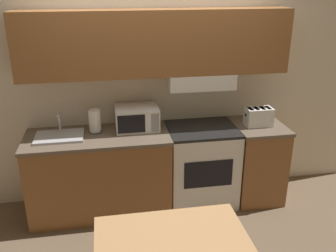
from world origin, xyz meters
The scene contains 10 objects.
ground_plane centered at (0.00, 0.00, 0.00)m, with size 16.00×16.00×0.00m, color brown.
wall_back centered at (0.01, -0.06, 1.50)m, with size 5.13×0.38×2.55m.
lower_counter_main centered at (-0.64, -0.32, 0.44)m, with size 1.47×0.65×0.89m.
lower_counter_right_stub centered at (1.11, -0.32, 0.44)m, with size 0.53×0.65×0.89m.
stove_range centered at (0.47, -0.31, 0.44)m, with size 0.73×0.62×0.89m.
microwave centered at (-0.22, -0.20, 1.01)m, with size 0.45×0.36×0.24m.
toaster centered at (1.08, -0.34, 0.99)m, with size 0.30×0.17×0.20m.
sink_basin centered at (-1.01, -0.31, 0.90)m, with size 0.47×0.34×0.23m.
paper_towel_roll centered at (-0.65, -0.22, 1.00)m, with size 0.14×0.14×0.24m.
dining_table centered at (-0.15, -1.84, 0.62)m, with size 1.04×0.62×0.74m.
Camera 1 is at (-0.53, -3.89, 2.37)m, focal length 40.00 mm.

